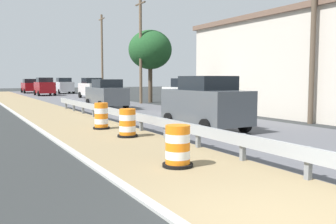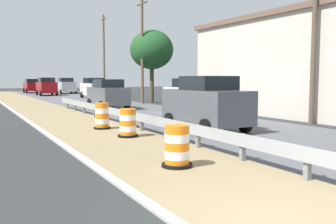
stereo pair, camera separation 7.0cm
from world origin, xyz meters
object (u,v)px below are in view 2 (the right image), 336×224
(traffic_barrel_nearest, at_px, (177,148))
(traffic_barrel_close, at_px, (128,124))
(traffic_barrel_mid, at_px, (102,117))
(car_mid_far_lane, at_px, (192,95))
(car_trailing_far_lane, at_px, (206,103))
(car_lead_far_lane, at_px, (108,94))
(car_distant_a, at_px, (66,86))
(car_lead_near_lane, at_px, (46,87))
(car_distant_b, at_px, (32,86))
(utility_pole_mid, at_px, (142,49))
(utility_pole_near, at_px, (315,16))
(utility_pole_far, at_px, (104,54))
(car_trailing_near_lane, at_px, (94,88))

(traffic_barrel_nearest, xyz_separation_m, traffic_barrel_close, (0.71, 4.80, 0.01))
(traffic_barrel_mid, bearing_deg, car_mid_far_lane, 32.78)
(car_mid_far_lane, xyz_separation_m, car_trailing_far_lane, (-3.85, -7.17, 0.04))
(traffic_barrel_mid, xyz_separation_m, car_lead_far_lane, (3.71, 9.88, 0.52))
(traffic_barrel_nearest, xyz_separation_m, traffic_barrel_mid, (0.57, 7.29, 0.04))
(car_lead_far_lane, distance_m, car_distant_a, 27.28)
(traffic_barrel_mid, xyz_separation_m, car_lead_near_lane, (3.74, 32.32, 0.59))
(traffic_barrel_mid, bearing_deg, traffic_barrel_close, -86.80)
(car_mid_far_lane, relative_size, car_distant_b, 0.92)
(car_lead_near_lane, height_order, car_lead_far_lane, car_lead_near_lane)
(traffic_barrel_close, relative_size, car_lead_far_lane, 0.22)
(utility_pole_mid, bearing_deg, traffic_barrel_nearest, -112.41)
(car_lead_far_lane, bearing_deg, traffic_barrel_close, 165.49)
(traffic_barrel_nearest, relative_size, car_lead_near_lane, 0.24)
(utility_pole_near, relative_size, utility_pole_far, 1.00)
(traffic_barrel_nearest, bearing_deg, car_lead_near_lane, 83.79)
(utility_pole_mid, bearing_deg, traffic_barrel_mid, -120.67)
(traffic_barrel_mid, distance_m, car_distant_b, 41.67)
(traffic_barrel_mid, distance_m, car_trailing_far_lane, 4.36)
(car_mid_far_lane, bearing_deg, utility_pole_far, 173.78)
(car_lead_near_lane, xyz_separation_m, car_trailing_near_lane, (3.23, -8.80, -0.02))
(car_lead_near_lane, xyz_separation_m, car_lead_far_lane, (-0.02, -22.44, -0.07))
(car_lead_near_lane, relative_size, car_trailing_far_lane, 1.04)
(car_lead_far_lane, xyz_separation_m, utility_pole_mid, (4.28, 3.61, 3.48))
(traffic_barrel_close, distance_m, utility_pole_mid, 18.25)
(utility_pole_near, bearing_deg, car_trailing_far_lane, 173.96)
(car_distant_a, distance_m, utility_pole_mid, 23.71)
(traffic_barrel_nearest, bearing_deg, utility_pole_mid, 67.59)
(traffic_barrel_close, distance_m, car_distant_b, 44.14)
(car_lead_near_lane, distance_m, utility_pole_mid, 19.61)
(car_lead_near_lane, distance_m, car_distant_a, 5.77)
(traffic_barrel_mid, xyz_separation_m, utility_pole_near, (9.09, -2.95, 4.40))
(car_distant_a, relative_size, utility_pole_near, 0.43)
(car_lead_far_lane, relative_size, utility_pole_mid, 0.52)
(traffic_barrel_close, xyz_separation_m, car_distant_b, (3.22, 44.02, 0.55))
(traffic_barrel_close, bearing_deg, utility_pole_near, -2.92)
(traffic_barrel_nearest, bearing_deg, traffic_barrel_close, 81.58)
(traffic_barrel_mid, height_order, car_trailing_near_lane, car_trailing_near_lane)
(car_mid_far_lane, height_order, utility_pole_near, utility_pole_near)
(utility_pole_mid, relative_size, utility_pole_far, 0.92)
(traffic_barrel_mid, relative_size, car_trailing_far_lane, 0.27)
(traffic_barrel_nearest, xyz_separation_m, car_trailing_near_lane, (7.54, 30.80, 0.62))
(traffic_barrel_mid, xyz_separation_m, car_trailing_near_lane, (6.97, 23.52, 0.57))
(car_mid_far_lane, relative_size, car_distant_a, 1.06)
(traffic_barrel_close, bearing_deg, car_trailing_near_lane, 75.28)
(traffic_barrel_mid, bearing_deg, utility_pole_far, 71.01)
(traffic_barrel_mid, distance_m, utility_pole_far, 29.32)
(car_lead_near_lane, distance_m, car_mid_far_lane, 27.76)
(car_lead_near_lane, bearing_deg, traffic_barrel_nearest, 174.28)
(car_distant_b, distance_m, utility_pole_mid, 28.64)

